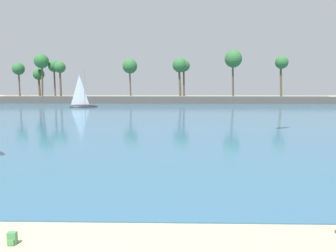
# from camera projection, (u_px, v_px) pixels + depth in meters

# --- Properties ---
(sea) EXTENTS (220.00, 114.64, 0.06)m
(sea) POSITION_uv_depth(u_px,v_px,m) (162.00, 108.00, 70.40)
(sea) COLOR #33607F
(sea) RESTS_ON ground
(palm_headland) EXTENTS (84.93, 6.31, 13.51)m
(palm_headland) POSITION_uv_depth(u_px,v_px,m) (157.00, 89.00, 87.31)
(palm_headland) COLOR #514C47
(palm_headland) RESTS_ON ground
(backpack_spare) EXTENTS (0.31, 0.28, 0.44)m
(backpack_spare) POSITION_uv_depth(u_px,v_px,m) (12.00, 239.00, 11.77)
(backpack_spare) COLOR #47844C
(backpack_spare) RESTS_ON ground
(sailboat_near_shore) EXTENTS (6.22, 3.57, 8.65)m
(sailboat_near_shore) POSITION_uv_depth(u_px,v_px,m) (83.00, 104.00, 73.05)
(sailboat_near_shore) COLOR black
(sailboat_near_shore) RESTS_ON sea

